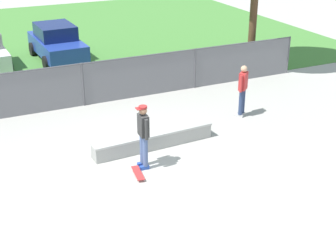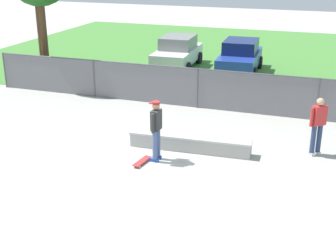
# 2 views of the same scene
# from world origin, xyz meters

# --- Properties ---
(ground_plane) EXTENTS (80.00, 80.00, 0.00)m
(ground_plane) POSITION_xyz_m (0.00, 0.00, 0.00)
(ground_plane) COLOR #ADAAA3
(grass_strip) EXTENTS (30.15, 20.00, 0.02)m
(grass_strip) POSITION_xyz_m (0.00, 15.65, 0.01)
(grass_strip) COLOR #478438
(grass_strip) RESTS_ON ground
(concrete_ledge) EXTENTS (3.86, 0.68, 0.49)m
(concrete_ledge) POSITION_xyz_m (0.95, 1.17, 0.25)
(concrete_ledge) COLOR #999993
(concrete_ledge) RESTS_ON ground
(skateboarder) EXTENTS (0.31, 0.60, 1.84)m
(skateboarder) POSITION_xyz_m (0.22, 0.15, 1.03)
(skateboarder) COLOR #2647A5
(skateboarder) RESTS_ON ground
(skateboard) EXTENTS (0.31, 0.82, 0.09)m
(skateboard) POSITION_xyz_m (-0.11, -0.21, 0.07)
(skateboard) COLOR red
(skateboard) RESTS_ON ground
(chainlink_fence) EXTENTS (18.22, 0.07, 1.61)m
(chainlink_fence) POSITION_xyz_m (0.00, 5.35, 0.89)
(chainlink_fence) COLOR #4C4C51
(chainlink_fence) RESTS_ON ground
(car_white) EXTENTS (2.16, 4.27, 1.66)m
(car_white) POSITION_xyz_m (-2.85, 11.58, 0.84)
(car_white) COLOR silver
(car_white) RESTS_ON ground
(car_blue) EXTENTS (2.16, 4.27, 1.66)m
(car_blue) POSITION_xyz_m (0.49, 11.56, 0.84)
(car_blue) COLOR #233D9E
(car_blue) RESTS_ON ground
(bystander) EXTENTS (0.48, 0.44, 1.82)m
(bystander) POSITION_xyz_m (4.66, 2.11, 1.01)
(bystander) COLOR beige
(bystander) RESTS_ON ground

